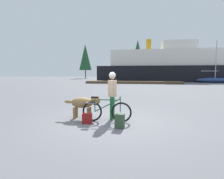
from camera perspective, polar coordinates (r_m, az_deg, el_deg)
ground_plane at (r=6.36m, az=-0.58°, el=-10.15°), size 160.00×160.00×0.00m
bicycle at (r=6.23m, az=-1.86°, el=-6.86°), size 1.73×0.44×0.90m
person_cyclist at (r=6.52m, az=0.09°, el=-0.43°), size 0.32×0.53×1.73m
dog at (r=6.74m, az=-8.79°, el=-4.26°), size 1.38×0.46×0.86m
backpack at (r=5.60m, az=2.46°, el=-9.95°), size 0.31×0.24×0.44m
handbag_pannier at (r=6.13m, az=-7.90°, el=-9.11°), size 0.34×0.22×0.34m
dock_pier at (r=29.90m, az=6.76°, el=2.29°), size 15.55×2.50×0.40m
ferry_boat at (r=39.29m, az=16.42°, el=7.01°), size 27.14×7.36×8.76m
sailboat_moored at (r=37.28m, az=29.93°, el=2.66°), size 6.51×1.82×7.48m
pine_tree_far_left at (r=59.83m, az=-8.49°, el=10.13°), size 4.04×4.04×11.09m
pine_tree_center at (r=57.89m, az=8.16°, el=10.93°), size 4.25×4.25×12.11m
pine_tree_far_right at (r=61.68m, az=29.12°, el=8.28°), size 4.22×4.22×9.41m
pine_tree_mid_back at (r=63.64m, az=15.82°, el=9.67°), size 3.51×3.51×11.15m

